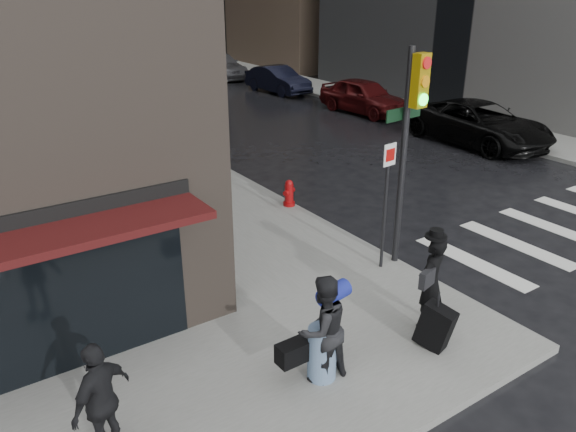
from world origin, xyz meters
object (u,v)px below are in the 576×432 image
man_overcoat (432,290)px  parked_car_0 (479,123)px  parked_car_5 (148,46)px  man_greycoat (102,400)px  fire_hydrant (289,194)px  man_jeans (322,329)px  parked_car_1 (364,96)px  parked_car_4 (174,54)px  parked_car_3 (220,65)px  parked_car_2 (278,80)px  traffic_light (408,131)px

man_overcoat → parked_car_0: size_ratio=0.33×
parked_car_0 → parked_car_5: 32.62m
man_greycoat → fire_hydrant: 8.98m
man_jeans → man_greycoat: 3.22m
parked_car_1 → parked_car_5: size_ratio=1.08×
parked_car_0 → parked_car_4: bearing=94.6°
fire_hydrant → man_overcoat: bearing=-101.8°
man_greycoat → parked_car_5: (16.14, 39.90, -0.27)m
parked_car_3 → parked_car_4: 6.53m
parked_car_2 → parked_car_4: parked_car_4 is taller
parked_car_0 → parked_car_2: size_ratio=1.33×
parked_car_1 → man_jeans: bearing=-136.7°
parked_car_4 → parked_car_5: parked_car_4 is taller
parked_car_2 → parked_car_4: size_ratio=0.91×
man_jeans → traffic_light: traffic_light is taller
man_greycoat → parked_car_4: size_ratio=0.35×
traffic_light → parked_car_3: size_ratio=0.88×
traffic_light → parked_car_4: 32.89m
parked_car_5 → man_overcoat: bearing=-100.5°
parked_car_0 → parked_car_4: size_ratio=1.21×
fire_hydrant → parked_car_5: (9.31, 34.09, 0.24)m
fire_hydrant → parked_car_0: parked_car_0 is taller
parked_car_5 → parked_car_3: bearing=-87.2°
man_overcoat → parked_car_4: size_ratio=0.40×
man_greycoat → parked_car_4: (15.56, 33.38, -0.18)m
parked_car_0 → parked_car_5: size_ratio=1.32×
man_greycoat → parked_car_3: man_greycoat is taller
parked_car_1 → parked_car_4: bearing=89.3°
traffic_light → parked_car_3: traffic_light is taller
parked_car_0 → traffic_light: bearing=-147.7°
fire_hydrant → parked_car_3: parked_car_3 is taller
traffic_light → fire_hydrant: bearing=85.3°
parked_car_0 → parked_car_1: (-0.05, 6.52, -0.00)m
fire_hydrant → parked_car_5: 35.34m
man_greycoat → parked_car_0: 18.10m
parked_car_1 → parked_car_3: (-0.69, 13.05, -0.05)m
fire_hydrant → parked_car_5: bearing=74.7°
parked_car_1 → parked_car_4: 19.59m
parked_car_1 → parked_car_2: (-0.53, 6.52, -0.08)m
man_jeans → man_overcoat: bearing=178.0°
parked_car_0 → parked_car_2: (-0.58, 13.05, -0.08)m
man_greycoat → parked_car_1: (16.52, 13.81, -0.19)m
parked_car_1 → parked_car_3: size_ratio=0.91×
parked_car_2 → parked_car_4: (-0.42, 13.05, 0.10)m
man_jeans → traffic_light: 4.72m
man_overcoat → man_jeans: man_overcoat is taller
man_greycoat → parked_car_1: man_greycoat is taller
parked_car_3 → parked_car_1: bearing=-83.0°
parked_car_2 → man_overcoat: bearing=-120.9°
man_greycoat → parked_car_4: 36.83m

